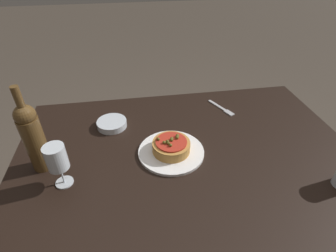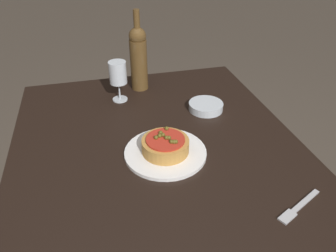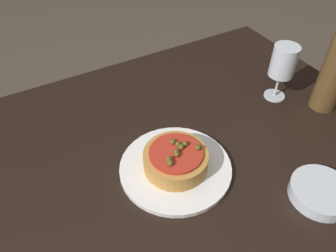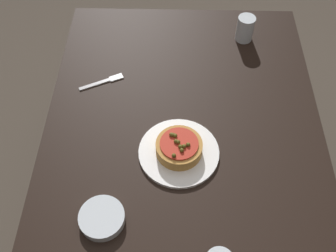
# 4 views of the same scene
# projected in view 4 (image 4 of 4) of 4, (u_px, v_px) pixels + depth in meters

# --- Properties ---
(ground_plane) EXTENTS (14.00, 14.00, 0.00)m
(ground_plane) POSITION_uv_depth(u_px,v_px,m) (178.00, 225.00, 1.95)
(ground_plane) COLOR #4C4238
(dining_table) EXTENTS (1.38, 0.97, 0.77)m
(dining_table) POSITION_uv_depth(u_px,v_px,m) (183.00, 152.00, 1.41)
(dining_table) COLOR black
(dining_table) RESTS_ON ground_plane
(dinner_plate) EXTENTS (0.27, 0.27, 0.01)m
(dinner_plate) POSITION_uv_depth(u_px,v_px,m) (179.00, 152.00, 1.29)
(dinner_plate) COLOR white
(dinner_plate) RESTS_ON dining_table
(pizza) EXTENTS (0.15, 0.15, 0.06)m
(pizza) POSITION_uv_depth(u_px,v_px,m) (179.00, 147.00, 1.27)
(pizza) COLOR #BC843D
(pizza) RESTS_ON dinner_plate
(water_cup) EXTENTS (0.07, 0.07, 0.11)m
(water_cup) POSITION_uv_depth(u_px,v_px,m) (245.00, 29.00, 1.59)
(water_cup) COLOR silver
(water_cup) RESTS_ON dining_table
(side_bowl) EXTENTS (0.14, 0.14, 0.03)m
(side_bowl) POSITION_uv_depth(u_px,v_px,m) (102.00, 218.00, 1.15)
(side_bowl) COLOR silver
(side_bowl) RESTS_ON dining_table
(fork) EXTENTS (0.09, 0.16, 0.00)m
(fork) POSITION_uv_depth(u_px,v_px,m) (104.00, 81.00, 1.48)
(fork) COLOR #B7B7BC
(fork) RESTS_ON dining_table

